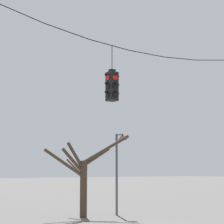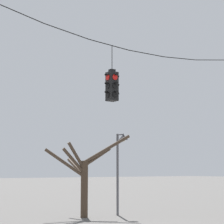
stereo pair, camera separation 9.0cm
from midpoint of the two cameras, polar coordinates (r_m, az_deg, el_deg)
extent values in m
cylinder|color=black|center=(14.26, -12.18, 12.58)|extent=(1.70, 0.03, 0.39)
cylinder|color=black|center=(14.85, -6.05, 10.42)|extent=(1.70, 0.03, 0.27)
cylinder|color=black|center=(15.63, -0.51, 8.76)|extent=(1.70, 0.03, 0.15)
cylinder|color=black|center=(16.59, 4.40, 7.61)|extent=(1.70, 0.03, 0.03)
cylinder|color=black|center=(17.68, 8.71, 6.92)|extent=(1.70, 0.03, 0.15)
cylinder|color=black|center=(18.90, 12.49, 6.64)|extent=(1.70, 0.03, 0.27)
cube|color=black|center=(15.34, -0.17, 3.34)|extent=(0.34, 0.34, 1.03)
cube|color=black|center=(15.46, -0.17, 5.39)|extent=(0.19, 0.19, 0.10)
cylinder|color=black|center=(15.57, -0.17, 7.11)|extent=(0.02, 0.02, 0.86)
cylinder|color=red|center=(15.26, 0.22, 4.59)|extent=(0.20, 0.03, 0.20)
cylinder|color=black|center=(15.24, 0.32, 4.95)|extent=(0.07, 0.12, 0.07)
cylinder|color=black|center=(15.19, 0.22, 3.45)|extent=(0.20, 0.03, 0.20)
cylinder|color=black|center=(15.18, 0.32, 3.81)|extent=(0.07, 0.12, 0.07)
cylinder|color=black|center=(15.14, 0.23, 2.31)|extent=(0.20, 0.03, 0.20)
cylinder|color=black|center=(15.12, 0.32, 2.67)|extent=(0.07, 0.12, 0.07)
cylinder|color=red|center=(15.55, -0.55, 4.35)|extent=(0.20, 0.03, 0.20)
cylinder|color=black|center=(15.61, -0.65, 4.65)|extent=(0.07, 0.12, 0.07)
cylinder|color=black|center=(15.49, -0.55, 3.24)|extent=(0.20, 0.03, 0.20)
cylinder|color=black|center=(15.55, -0.65, 3.54)|extent=(0.07, 0.12, 0.07)
cylinder|color=black|center=(15.44, -0.56, 2.11)|extent=(0.20, 0.03, 0.20)
cylinder|color=black|center=(15.49, -0.65, 2.42)|extent=(0.07, 0.12, 0.07)
cylinder|color=red|center=(15.30, -0.74, 4.55)|extent=(0.03, 0.20, 0.20)
cylinder|color=black|center=(15.30, -0.88, 4.90)|extent=(0.12, 0.07, 0.07)
cylinder|color=black|center=(15.24, -0.74, 3.42)|extent=(0.03, 0.20, 0.20)
cylinder|color=black|center=(15.24, -0.88, 3.77)|extent=(0.12, 0.07, 0.07)
cylinder|color=black|center=(15.19, -0.75, 2.28)|extent=(0.03, 0.20, 0.20)
cylinder|color=black|center=(15.18, -0.89, 2.63)|extent=(0.12, 0.07, 0.07)
cylinder|color=red|center=(15.51, 0.40, 4.39)|extent=(0.03, 0.20, 0.20)
cylinder|color=black|center=(15.55, 0.53, 4.69)|extent=(0.12, 0.07, 0.07)
cylinder|color=black|center=(15.45, 0.40, 3.27)|extent=(0.03, 0.20, 0.20)
cylinder|color=black|center=(15.49, 0.54, 3.58)|extent=(0.12, 0.07, 0.07)
cylinder|color=black|center=(15.39, 0.40, 2.14)|extent=(0.03, 0.20, 0.20)
cylinder|color=black|center=(15.43, 0.54, 2.46)|extent=(0.12, 0.07, 0.07)
cylinder|color=#515156|center=(22.79, 0.50, -8.11)|extent=(0.12, 0.12, 4.17)
cylinder|color=#515156|center=(22.64, 0.88, -2.96)|extent=(0.07, 0.52, 0.07)
cone|color=#232328|center=(22.42, 1.26, -3.28)|extent=(0.48, 0.48, 0.29)
sphere|color=silver|center=(22.41, 1.27, -3.64)|extent=(0.21, 0.21, 0.21)
cylinder|color=#423326|center=(21.70, -3.86, -10.00)|extent=(0.35, 0.35, 2.74)
cylinder|color=#423326|center=(21.57, -6.39, -6.64)|extent=(1.93, 0.92, 1.45)
cylinder|color=#423326|center=(21.79, -0.88, -4.85)|extent=(2.11, 1.22, 1.45)
cylinder|color=#423326|center=(21.49, -5.22, -6.39)|extent=(1.24, 0.35, 1.30)
cylinder|color=#423326|center=(22.43, -4.91, -7.23)|extent=(0.20, 1.78, 0.97)
cylinder|color=#423326|center=(21.51, -4.87, -5.79)|extent=(1.00, 0.25, 1.41)
cylinder|color=#423326|center=(21.91, -2.16, -5.88)|extent=(1.42, 0.46, 0.99)
camera|label=1|loc=(0.05, -90.17, 0.02)|focal=70.00mm
camera|label=2|loc=(0.05, 89.83, -0.02)|focal=70.00mm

